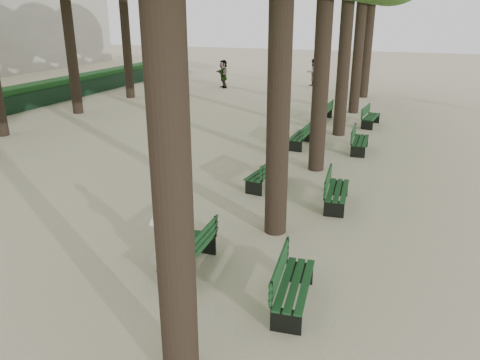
% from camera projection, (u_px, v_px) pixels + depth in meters
% --- Properties ---
extents(ground, '(120.00, 120.00, 0.00)m').
position_uv_depth(ground, '(159.00, 283.00, 9.09)').
color(ground, '#BEB490').
rests_on(ground, ground).
extents(bench_left_0, '(0.62, 1.81, 0.92)m').
position_uv_depth(bench_left_0, '(190.00, 259.00, 9.45)').
color(bench_left_0, black).
rests_on(bench_left_0, ground).
extents(bench_left_1, '(0.81, 1.86, 0.92)m').
position_uv_depth(bench_left_1, '(265.00, 178.00, 14.06)').
color(bench_left_1, black).
rests_on(bench_left_1, ground).
extents(bench_left_2, '(0.62, 1.82, 0.92)m').
position_uv_depth(bench_left_2, '(300.00, 140.00, 18.26)').
color(bench_left_2, black).
rests_on(bench_left_2, ground).
extents(bench_left_3, '(0.66, 1.83, 0.92)m').
position_uv_depth(bench_left_3, '(323.00, 115.00, 22.60)').
color(bench_left_3, black).
rests_on(bench_left_3, ground).
extents(bench_right_0, '(0.72, 1.84, 0.92)m').
position_uv_depth(bench_right_0, '(294.00, 293.00, 8.32)').
color(bench_right_0, black).
rests_on(bench_right_0, ground).
extents(bench_right_1, '(0.70, 1.84, 0.92)m').
position_uv_depth(bench_right_1, '(337.00, 196.00, 12.65)').
color(bench_right_1, black).
rests_on(bench_right_1, ground).
extents(bench_right_2, '(0.62, 1.82, 0.92)m').
position_uv_depth(bench_right_2, '(360.00, 145.00, 17.57)').
color(bench_right_2, black).
rests_on(bench_right_2, ground).
extents(bench_right_3, '(0.76, 1.85, 0.92)m').
position_uv_depth(bench_right_3, '(371.00, 120.00, 21.52)').
color(bench_right_3, black).
rests_on(bench_right_3, ground).
extents(man_with_map, '(0.62, 0.69, 1.70)m').
position_uv_depth(man_with_map, '(171.00, 232.00, 9.29)').
color(man_with_map, black).
rests_on(man_with_map, ground).
extents(pedestrian_a, '(0.91, 0.89, 1.86)m').
position_uv_depth(pedestrian_a, '(313.00, 72.00, 33.27)').
color(pedestrian_a, '#262628').
rests_on(pedestrian_a, ground).
extents(pedestrian_e, '(1.42, 1.60, 1.90)m').
position_uv_depth(pedestrian_e, '(223.00, 74.00, 32.27)').
color(pedestrian_e, '#262628').
rests_on(pedestrian_e, ground).
extents(fence, '(0.08, 42.00, 0.90)m').
position_uv_depth(fence, '(2.00, 108.00, 23.47)').
color(fence, black).
rests_on(fence, ground).
extents(building_far, '(12.00, 16.00, 7.00)m').
position_uv_depth(building_far, '(7.00, 28.00, 45.00)').
color(building_far, '#B7B2A3').
rests_on(building_far, ground).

